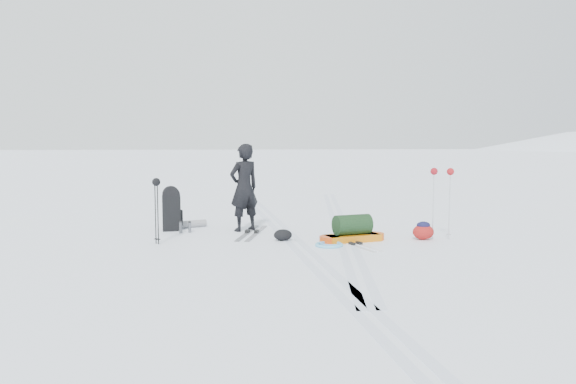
% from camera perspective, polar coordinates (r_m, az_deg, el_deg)
% --- Properties ---
extents(ground, '(200.00, 200.00, 0.00)m').
position_cam_1_polar(ground, '(11.46, 0.28, -4.76)').
color(ground, white).
rests_on(ground, ground).
extents(ski_tracks, '(3.38, 17.97, 0.01)m').
position_cam_1_polar(ski_tracks, '(12.39, 2.66, -3.97)').
color(ski_tracks, silver).
rests_on(ski_tracks, ground).
extents(skier, '(0.84, 0.75, 1.92)m').
position_cam_1_polar(skier, '(12.35, -4.49, 0.45)').
color(skier, black).
rests_on(skier, ground).
extents(pulk_sled, '(1.45, 0.76, 0.53)m').
position_cam_1_polar(pulk_sled, '(11.20, 6.55, -3.97)').
color(pulk_sled, orange).
rests_on(pulk_sled, ground).
extents(expedition_rucksack, '(0.97, 0.77, 0.99)m').
position_cam_1_polar(expedition_rucksack, '(12.70, -11.47, -1.79)').
color(expedition_rucksack, black).
rests_on(expedition_rucksack, ground).
extents(ski_poles_black, '(0.16, 0.16, 1.28)m').
position_cam_1_polar(ski_poles_black, '(11.04, -13.23, 0.20)').
color(ski_poles_black, black).
rests_on(ski_poles_black, ground).
extents(ski_poles_silver, '(0.44, 0.27, 1.45)m').
position_cam_1_polar(ski_poles_silver, '(11.67, 15.38, 1.22)').
color(ski_poles_silver, silver).
rests_on(ski_poles_silver, ground).
extents(touring_skis_grey, '(0.78, 2.04, 0.07)m').
position_cam_1_polar(touring_skis_grey, '(12.10, -3.68, -4.15)').
color(touring_skis_grey, '#989AA1').
rests_on(touring_skis_grey, ground).
extents(touring_skis_white, '(0.75, 1.60, 0.06)m').
position_cam_1_polar(touring_skis_white, '(10.84, 6.87, -5.31)').
color(touring_skis_white, silver).
rests_on(touring_skis_white, ground).
extents(rope_coil, '(0.70, 0.70, 0.06)m').
position_cam_1_polar(rope_coil, '(10.70, 4.25, -5.33)').
color(rope_coil, '#62C4EF').
rests_on(rope_coil, ground).
extents(small_daypack, '(0.54, 0.52, 0.37)m').
position_cam_1_polar(small_daypack, '(11.64, 13.58, -3.85)').
color(small_daypack, maroon).
rests_on(small_daypack, ground).
extents(thermos_pair, '(0.27, 0.17, 0.27)m').
position_cam_1_polar(thermos_pair, '(12.33, -10.41, -3.54)').
color(thermos_pair, '#505357').
rests_on(thermos_pair, ground).
extents(stuff_sack, '(0.45, 0.40, 0.23)m').
position_cam_1_polar(stuff_sack, '(11.21, -0.52, -4.39)').
color(stuff_sack, black).
rests_on(stuff_sack, ground).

